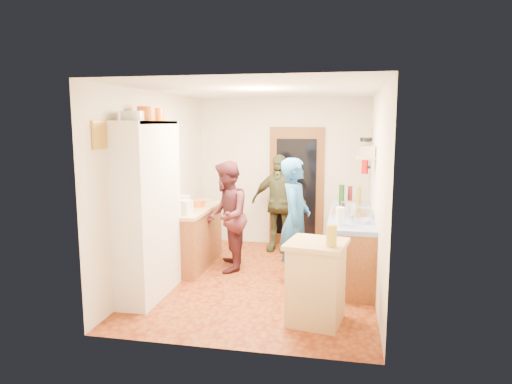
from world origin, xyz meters
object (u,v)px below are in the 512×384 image
(hutch_body, at_px, (148,210))
(person_hob, at_px, (297,221))
(person_back, at_px, (279,203))
(island_base, at_px, (316,284))
(right_counter_base, at_px, (350,246))
(person_left, at_px, (229,216))

(hutch_body, distance_m, person_hob, 1.98)
(hutch_body, relative_size, person_back, 1.33)
(island_base, bearing_deg, person_back, 106.45)
(right_counter_base, relative_size, person_back, 1.33)
(person_hob, xyz_separation_m, person_left, (-1.05, 0.35, -0.04))
(hutch_body, height_order, right_counter_base, hutch_body)
(right_counter_base, distance_m, person_hob, 0.96)
(island_base, xyz_separation_m, person_back, (-0.81, 2.74, 0.40))
(hutch_body, bearing_deg, right_counter_base, 27.47)
(person_back, bearing_deg, hutch_body, -109.07)
(right_counter_base, xyz_separation_m, island_base, (-0.38, -1.70, 0.01))
(right_counter_base, height_order, person_left, person_left)
(right_counter_base, relative_size, island_base, 2.56)
(person_hob, bearing_deg, right_counter_base, -56.41)
(hutch_body, relative_size, person_left, 1.35)
(person_hob, height_order, person_back, person_hob)
(island_base, xyz_separation_m, person_hob, (-0.34, 1.26, 0.43))
(right_counter_base, bearing_deg, person_back, 139.01)
(island_base, relative_size, person_hob, 0.50)
(island_base, distance_m, person_left, 2.16)
(hutch_body, height_order, person_hob, hutch_body)
(person_left, bearing_deg, person_back, 141.00)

